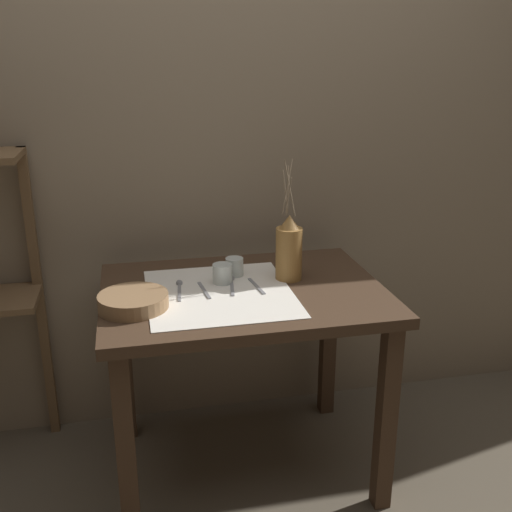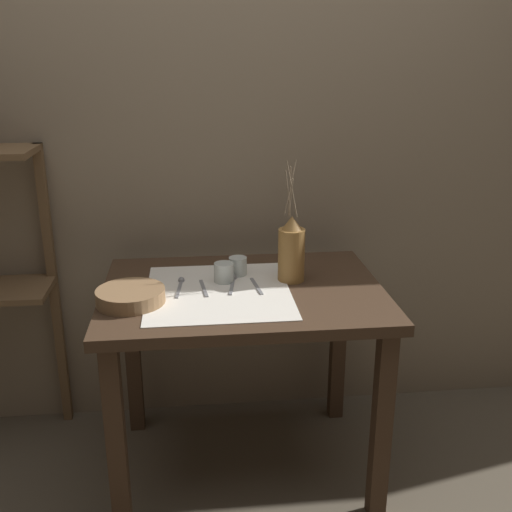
# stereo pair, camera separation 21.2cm
# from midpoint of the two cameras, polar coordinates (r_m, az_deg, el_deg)

# --- Properties ---
(ground_plane) EXTENTS (12.00, 12.00, 0.00)m
(ground_plane) POSITION_cam_midpoint_polar(r_m,az_deg,el_deg) (2.54, 1.40, -19.35)
(ground_plane) COLOR brown
(stone_wall_back) EXTENTS (7.00, 0.06, 2.40)m
(stone_wall_back) POSITION_cam_midpoint_polar(r_m,az_deg,el_deg) (2.51, 0.15, 10.27)
(stone_wall_back) COLOR gray
(stone_wall_back) RESTS_ON ground_plane
(wooden_table) EXTENTS (1.01, 0.75, 0.77)m
(wooden_table) POSITION_cam_midpoint_polar(r_m,az_deg,el_deg) (2.20, 1.53, -5.98)
(wooden_table) COLOR #422D1E
(wooden_table) RESTS_ON ground_plane
(linen_cloth) EXTENTS (0.51, 0.55, 0.00)m
(linen_cloth) POSITION_cam_midpoint_polar(r_m,az_deg,el_deg) (2.12, -0.75, -3.45)
(linen_cloth) COLOR white
(linen_cloth) RESTS_ON wooden_table
(pitcher_with_flowers) EXTENTS (0.10, 0.10, 0.45)m
(pitcher_with_flowers) POSITION_cam_midpoint_polar(r_m,az_deg,el_deg) (2.20, 6.15, 0.45)
(pitcher_with_flowers) COLOR olive
(pitcher_with_flowers) RESTS_ON wooden_table
(wooden_bowl) EXTENTS (0.23, 0.23, 0.05)m
(wooden_bowl) POSITION_cam_midpoint_polar(r_m,az_deg,el_deg) (2.04, -8.97, -3.86)
(wooden_bowl) COLOR #8E6B47
(wooden_bowl) RESTS_ON wooden_table
(glass_tumbler_near) EXTENTS (0.07, 0.07, 0.07)m
(glass_tumbler_near) POSITION_cam_midpoint_polar(r_m,az_deg,el_deg) (2.20, -0.32, -1.62)
(glass_tumbler_near) COLOR silver
(glass_tumbler_near) RESTS_ON wooden_table
(glass_tumbler_far) EXTENTS (0.07, 0.07, 0.07)m
(glass_tumbler_far) POSITION_cam_midpoint_polar(r_m,az_deg,el_deg) (2.27, 0.94, -1.00)
(glass_tumbler_far) COLOR silver
(glass_tumbler_far) RESTS_ON wooden_table
(spoon_outer) EXTENTS (0.03, 0.17, 0.02)m
(spoon_outer) POSITION_cam_midpoint_polar(r_m,az_deg,el_deg) (2.19, -4.46, -2.66)
(spoon_outer) COLOR gray
(spoon_outer) RESTS_ON wooden_table
(fork_outer) EXTENTS (0.03, 0.16, 0.00)m
(fork_outer) POSITION_cam_midpoint_polar(r_m,az_deg,el_deg) (2.14, -2.18, -3.15)
(fork_outer) COLOR gray
(fork_outer) RESTS_ON wooden_table
(spoon_inner) EXTENTS (0.04, 0.17, 0.02)m
(spoon_inner) POSITION_cam_midpoint_polar(r_m,az_deg,el_deg) (2.21, 0.53, -2.42)
(spoon_inner) COLOR gray
(spoon_inner) RESTS_ON wooden_table
(fork_inner) EXTENTS (0.03, 0.16, 0.00)m
(fork_inner) POSITION_cam_midpoint_polar(r_m,az_deg,el_deg) (2.16, 2.86, -2.94)
(fork_inner) COLOR gray
(fork_inner) RESTS_ON wooden_table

